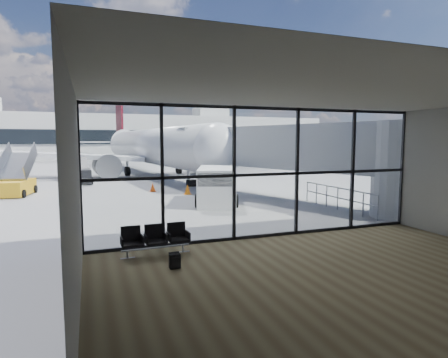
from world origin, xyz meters
TOP-DOWN VIEW (x-y plane):
  - ground at (0.00, 40.00)m, footprint 220.00×220.00m
  - lounge_shell at (0.00, -4.80)m, footprint 12.02×8.01m
  - glass_curtain_wall at (0.00, 0.00)m, footprint 12.10×0.12m
  - jet_bridge at (4.90, 7.07)m, footprint 8.00×16.50m
  - apron_railing at (5.60, 3.50)m, footprint 0.06×5.46m
  - far_terminal at (-0.59, 61.97)m, footprint 80.00×12.20m
  - tree_4 at (-21.00, 72.00)m, footprint 5.61×5.61m
  - tree_5 at (-15.00, 72.00)m, footprint 6.27×6.27m
  - seating_row at (-3.97, -0.69)m, footprint 2.00×0.62m
  - backpack at (-3.70, -2.13)m, footprint 0.29×0.27m
  - airliner at (0.26, 26.58)m, footprint 30.02×34.92m
  - service_van at (0.69, 7.29)m, footprint 3.29×4.81m
  - belt_loader at (-6.42, 19.95)m, footprint 1.91×4.41m
  - mobile_stairs at (-10.11, 14.36)m, footprint 2.40×3.89m
  - traffic_cone_a at (0.04, 11.11)m, footprint 0.44×0.44m
  - traffic_cone_b at (-1.80, 13.19)m, footprint 0.41×0.41m

SIDE VIEW (x-z plane):
  - ground at x=0.00m, z-range 0.00..0.00m
  - backpack at x=-3.70m, z-range -0.01..0.42m
  - traffic_cone_b at x=-1.80m, z-range -0.01..0.57m
  - traffic_cone_a at x=0.04m, z-range -0.02..0.62m
  - seating_row at x=-3.97m, z-range 0.05..0.93m
  - mobile_stairs at x=-10.11m, z-range -0.67..1.90m
  - belt_loader at x=-6.42m, z-range -0.33..1.67m
  - apron_railing at x=5.60m, z-range 0.16..1.27m
  - service_van at x=0.69m, z-range 0.03..1.95m
  - glass_curtain_wall at x=0.00m, z-range 0.00..4.50m
  - lounge_shell at x=0.00m, z-range 0.40..4.91m
  - airliner at x=0.26m, z-range -1.76..7.25m
  - jet_bridge at x=4.90m, z-range 0.59..4.92m
  - far_terminal at x=-0.59m, z-range -1.29..9.71m
  - tree_4 at x=-21.00m, z-range 1.22..9.29m
  - tree_5 at x=-15.00m, z-range 1.36..10.39m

